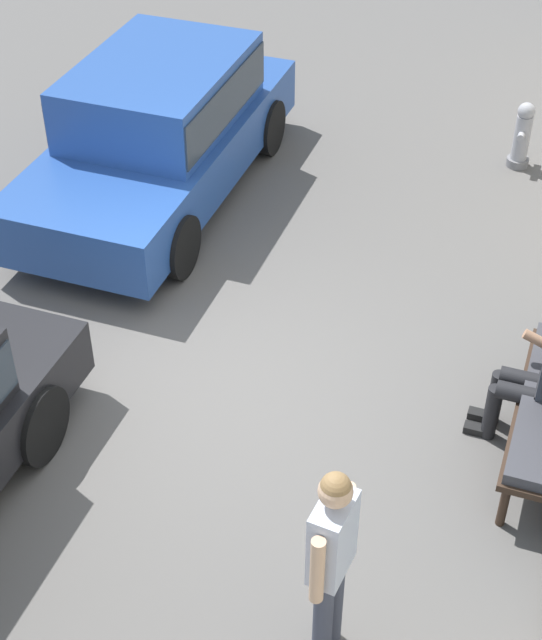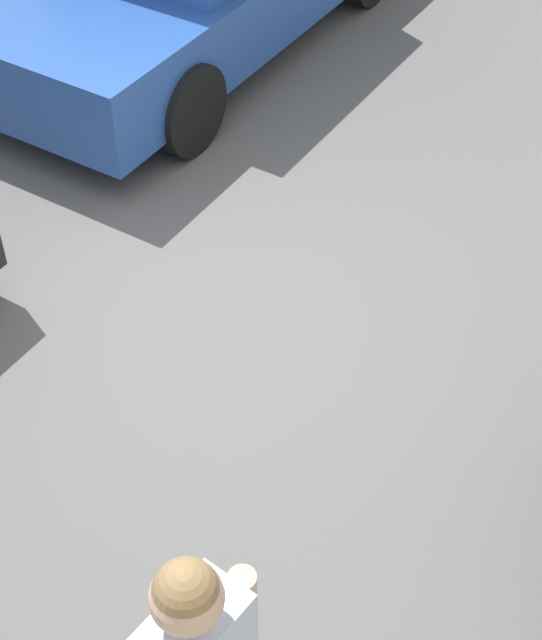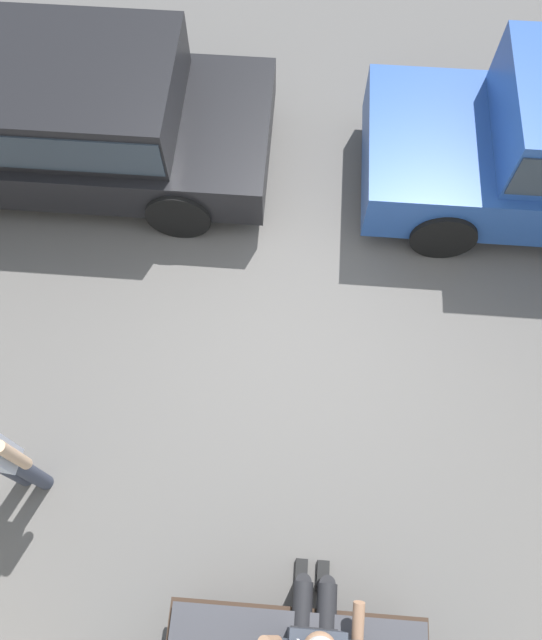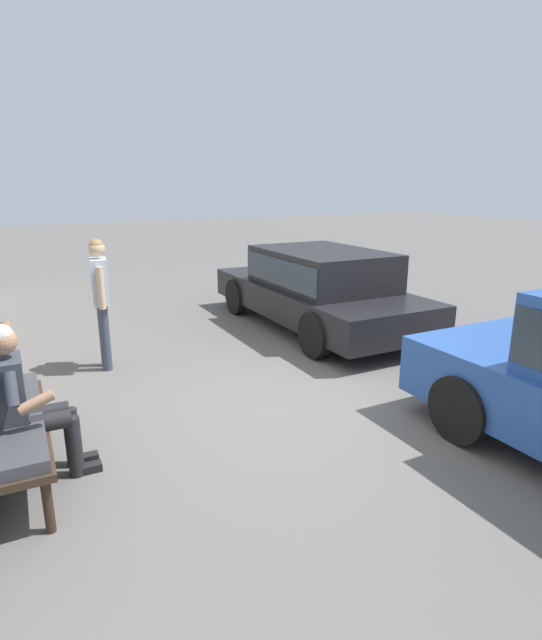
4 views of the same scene
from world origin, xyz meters
TOP-DOWN VIEW (x-y plane):
  - ground_plane at (0.00, 0.00)m, footprint 60.00×60.00m
  - person_on_phone at (-0.28, 2.67)m, footprint 0.73×0.74m
  - parked_car_mid at (2.57, -1.91)m, footprint 4.54×1.94m
  - pedestrian_standing at (2.19, 1.68)m, footprint 0.55×0.24m

SIDE VIEW (x-z plane):
  - ground_plane at x=0.00m, z-range 0.00..0.00m
  - person_on_phone at x=-0.28m, z-range 0.04..1.41m
  - parked_car_mid at x=2.57m, z-range 0.07..1.43m
  - pedestrian_standing at x=2.19m, z-range 0.16..1.89m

